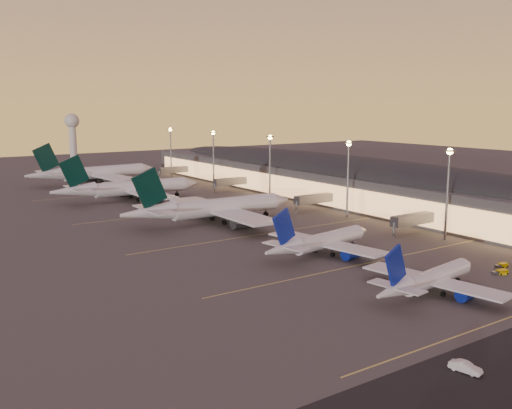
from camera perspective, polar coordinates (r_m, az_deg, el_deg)
The scene contains 13 objects.
ground at distance 143.76m, azimuth 9.52°, elevation -5.38°, with size 700.00×700.00×0.00m, color #3F3D3B.
airliner_narrow_south at distance 119.80m, azimuth 16.89°, elevation -7.20°, with size 34.70×31.29×12.40m.
airliner_narrow_north at distance 144.79m, azimuth 6.46°, elevation -3.73°, with size 38.80×35.05×13.88m.
airliner_wide_near at distance 183.12m, azimuth -4.43°, elevation -0.37°, with size 60.60×54.99×19.44m.
airliner_wide_mid at distance 231.71m, azimuth -12.61°, elevation 1.58°, with size 60.43×54.85×19.39m.
airliner_wide_far at distance 285.90m, azimuth -15.91°, elevation 3.05°, with size 64.74×59.20×20.70m.
terminal_building at distance 235.68m, azimuth 8.30°, elevation 2.78°, with size 56.35×255.00×17.46m.
light_masts at distance 212.34m, azimuth 4.56°, elevation 4.46°, with size 2.20×217.20×25.90m.
radar_tower at distance 375.45m, azimuth -17.88°, elevation 7.03°, with size 9.00×9.00×32.50m.
lane_markings at distance 173.90m, azimuth 0.38°, elevation -2.57°, with size 90.00×180.36×0.00m.
baggage_tug_a at distance 140.22m, azimuth 23.24°, elevation -6.25°, with size 3.93×2.43×1.10m.
baggage_tug_b at distance 146.45m, azimuth 23.36°, elevation -5.61°, with size 3.41×1.78×0.97m.
service_van_a at distance 89.49m, azimuth 20.21°, elevation -15.02°, with size 1.62×4.64×1.53m, color silver.
Camera 1 is at (-96.55, -99.68, 37.55)m, focal length 40.00 mm.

